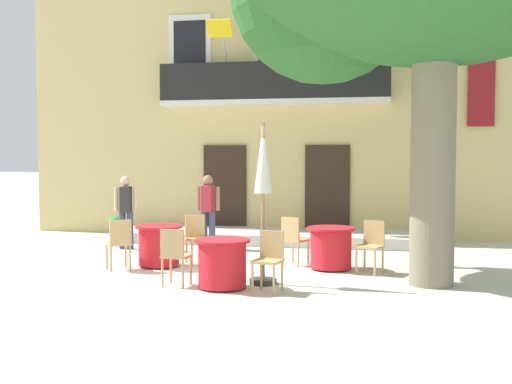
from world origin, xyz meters
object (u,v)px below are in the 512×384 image
cafe_chair_middle_0 (119,241)px  cafe_chair_near_tree_1 (175,253)px  cafe_chair_near_tree_0 (269,256)px  cafe_umbrella (263,179)px  cafe_chair_middle_1 (197,235)px  cafe_chair_front_1 (372,243)px  ground_planter_left (117,224)px  ground_planter_right (441,230)px  pedestrian_near_entrance (126,208)px  cafe_table_near_tree (222,263)px  pedestrian_mid_plaza (438,218)px  cafe_table_middle (159,245)px  cafe_table_front (331,248)px  cafe_chair_front_0 (293,237)px  pedestrian_by_tree (208,207)px

cafe_chair_middle_0 → cafe_chair_near_tree_1: bearing=-39.4°
cafe_chair_near_tree_0 → cafe_umbrella: 1.27m
cafe_chair_middle_1 → cafe_chair_middle_0: bearing=-138.9°
cafe_chair_near_tree_0 → cafe_chair_front_1: bearing=50.5°
cafe_chair_front_1 → ground_planter_left: 7.46m
cafe_chair_middle_0 → ground_planter_right: bearing=35.7°
ground_planter_right → pedestrian_near_entrance: bearing=-165.2°
cafe_chair_middle_1 → cafe_umbrella: (1.59, -1.67, 1.14)m
cafe_chair_front_1 → ground_planter_right: size_ratio=1.39×
cafe_umbrella → ground_planter_left: cafe_umbrella is taller
cafe_table_near_tree → ground_planter_right: cafe_table_near_tree is taller
pedestrian_near_entrance → cafe_chair_near_tree_1: bearing=-57.5°
cafe_chair_near_tree_1 → cafe_umbrella: 1.80m
cafe_chair_middle_1 → cafe_chair_front_1: 3.30m
cafe_chair_near_tree_0 → pedestrian_mid_plaza: pedestrian_mid_plaza is taller
cafe_chair_near_tree_0 → cafe_umbrella: (-0.20, 0.54, 1.14)m
cafe_table_middle → ground_planter_right: size_ratio=1.32×
cafe_table_near_tree → cafe_chair_middle_1: 2.37m
cafe_chair_near_tree_1 → cafe_umbrella: size_ratio=0.36×
cafe_chair_front_1 → pedestrian_mid_plaza: 1.52m
cafe_chair_middle_0 → cafe_chair_front_1: bearing=7.6°
cafe_chair_middle_0 → cafe_chair_middle_1: bearing=41.1°
cafe_table_near_tree → pedestrian_near_entrance: bearing=130.4°
cafe_table_middle → cafe_chair_middle_1: bearing=40.1°
ground_planter_left → pedestrian_near_entrance: bearing=-61.8°
cafe_chair_near_tree_1 → pedestrian_mid_plaza: (4.18, 2.62, 0.38)m
cafe_chair_middle_1 → cafe_table_middle: bearing=-139.9°
cafe_chair_middle_0 → ground_planter_left: size_ratio=1.71×
cafe_chair_middle_0 → cafe_table_front: bearing=12.4°
cafe_chair_front_0 → pedestrian_near_entrance: (-3.87, 1.39, 0.37)m
pedestrian_near_entrance → pedestrian_by_tree: bearing=12.2°
cafe_table_near_tree → cafe_chair_near_tree_0: cafe_chair_near_tree_0 is taller
cafe_chair_middle_1 → pedestrian_near_entrance: pedestrian_near_entrance is taller
cafe_chair_front_1 → pedestrian_mid_plaza: bearing=36.2°
cafe_chair_front_1 → cafe_umbrella: size_ratio=0.36×
cafe_table_near_tree → pedestrian_by_tree: (-1.31, 3.97, 0.52)m
cafe_table_middle → cafe_umbrella: bearing=-28.7°
pedestrian_near_entrance → cafe_chair_front_1: bearing=-19.4°
cafe_umbrella → cafe_chair_middle_0: bearing=166.0°
cafe_chair_middle_1 → cafe_umbrella: bearing=-46.4°
cafe_chair_front_0 → ground_planter_left: bearing=145.5°
cafe_chair_near_tree_0 → ground_planter_left: bearing=130.7°
cafe_chair_front_1 → pedestrian_by_tree: pedestrian_by_tree is taller
cafe_table_front → cafe_umbrella: bearing=-122.9°
cafe_table_middle → pedestrian_mid_plaza: pedestrian_mid_plaza is taller
ground_planter_left → ground_planter_right: (7.87, -0.20, 0.07)m
cafe_chair_near_tree_1 → cafe_umbrella: bearing=20.3°
cafe_table_middle → ground_planter_left: size_ratio=1.62×
cafe_table_middle → cafe_table_front: size_ratio=1.00×
cafe_table_middle → cafe_umbrella: (2.17, -1.18, 1.27)m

